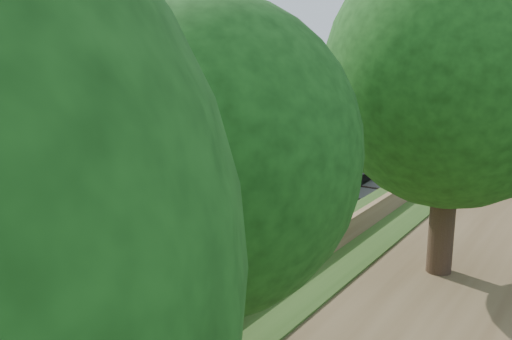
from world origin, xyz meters
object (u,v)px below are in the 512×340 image
Objects in this scene: signal_gantry at (481,86)px; signal_farside at (412,141)px; train at (505,90)px; signal_platform at (41,184)px; lamppost_far at (173,185)px; station_building at (210,106)px.

signal_gantry is 1.24× the size of signal_farside.
signal_platform reaches higher than train.
lamppost_far is at bearing -92.95° from train.
signal_platform is at bearing -92.12° from train.
train is 62.61m from signal_farside.
station_building is 22.02m from signal_farside.
signal_platform is 18.53m from signal_farside.
signal_gantry is 33.97m from signal_farside.
station_building reaches higher than train.
signal_farside is (9.10, 16.14, 0.17)m from signal_platform.
signal_farside is at bearing -84.31° from train.
signal_farside reaches higher than lamppost_far.
signal_gantry is at bearing 83.86° from signal_platform.
signal_gantry is 0.06× the size of train.
station_building is 29.94m from signal_gantry.
signal_platform is at bearing -119.41° from signal_farside.
station_building is 55.33m from train.
lamppost_far is 8.52m from signal_platform.
signal_farside reaches higher than signal_platform.
station_building is at bearing 121.98° from lamppost_far.
train is at bearing 87.05° from lamppost_far.
signal_gantry is (16.47, 24.99, 0.73)m from station_building.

